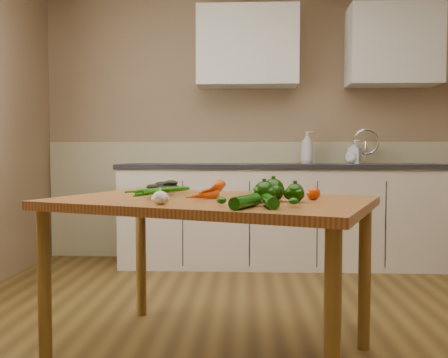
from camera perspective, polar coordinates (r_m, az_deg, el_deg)
room at (r=2.43m, az=5.22°, el=8.90°), size 4.04×5.04×2.64m
counter_run at (r=4.47m, az=6.66°, el=-3.95°), size 2.84×0.64×1.14m
upper_cabinets at (r=4.70m, az=10.43°, el=14.65°), size 2.15×0.35×0.70m
table at (r=2.40m, az=-1.45°, el=-4.28°), size 1.69×1.39×0.78m
soap_bottle_a at (r=4.61m, az=9.47°, el=3.59°), size 0.13×0.13×0.30m
soap_bottle_b at (r=4.60m, az=14.73°, el=3.03°), size 0.13×0.13×0.22m
soap_bottle_c at (r=4.59m, az=14.45°, el=2.70°), size 0.17×0.17×0.16m
carrot_bunch at (r=2.43m, az=-3.33°, el=-1.29°), size 0.33×0.29×0.07m
leafy_greens at (r=2.77m, az=-6.69°, el=-0.46°), size 0.21×0.19×0.10m
garlic_bulb at (r=2.12m, az=-7.30°, el=-2.14°), size 0.07×0.07×0.06m
pepper_a at (r=2.26m, az=5.67°, el=-1.28°), size 0.10×0.10×0.10m
pepper_b at (r=2.23m, az=8.12°, el=-1.59°), size 0.08×0.08×0.08m
pepper_c at (r=2.17m, az=4.61°, el=-1.54°), size 0.09×0.09×0.09m
tomato_a at (r=2.41m, az=5.42°, el=-1.35°), size 0.08×0.08×0.07m
tomato_b at (r=2.46m, az=6.10°, el=-1.27°), size 0.08×0.08×0.07m
tomato_c at (r=2.35m, az=10.17°, el=-1.62°), size 0.07×0.07×0.06m
zucchini_a at (r=2.00m, az=5.25°, el=-2.54°), size 0.07×0.20×0.05m
zucchini_b at (r=1.98m, az=2.46°, el=-2.58°), size 0.13×0.22×0.05m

